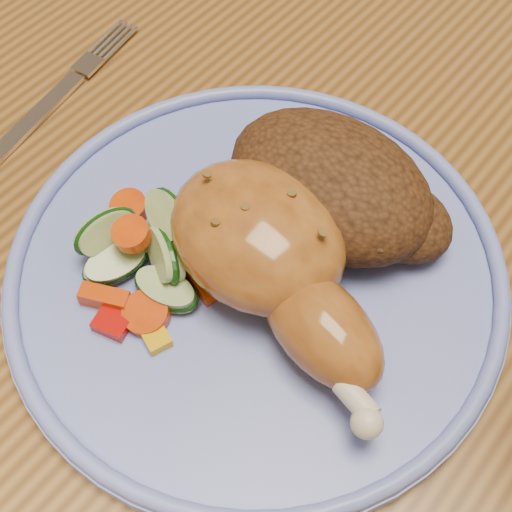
{
  "coord_description": "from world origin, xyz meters",
  "views": [
    {
      "loc": [
        0.09,
        -0.29,
        1.14
      ],
      "look_at": [
        -0.06,
        -0.11,
        0.78
      ],
      "focal_mm": 50.0,
      "sensor_mm": 36.0,
      "label": 1
    }
  ],
  "objects": [
    {
      "name": "vegetable_pile",
      "position": [
        -0.12,
        -0.16,
        0.77
      ],
      "size": [
        0.1,
        0.1,
        0.05
      ],
      "color": "#A50A05",
      "rests_on": "plate"
    },
    {
      "name": "plate",
      "position": [
        -0.06,
        -0.11,
        0.76
      ],
      "size": [
        0.31,
        0.31,
        0.01
      ],
      "primitive_type": "cylinder",
      "color": "#6A7ACC",
      "rests_on": "dining_table"
    },
    {
      "name": "fork",
      "position": [
        -0.27,
        -0.1,
        0.75
      ],
      "size": [
        0.04,
        0.16,
        0.0
      ],
      "color": "silver",
      "rests_on": "dining_table"
    },
    {
      "name": "chicken_leg",
      "position": [
        -0.05,
        -0.12,
        0.79
      ],
      "size": [
        0.18,
        0.11,
        0.06
      ],
      "color": "#A56022",
      "rests_on": "plate"
    },
    {
      "name": "ground",
      "position": [
        0.0,
        0.0,
        0.0
      ],
      "size": [
        4.0,
        4.0,
        0.0
      ],
      "primitive_type": "plane",
      "color": "#56381D",
      "rests_on": "ground"
    },
    {
      "name": "dining_table",
      "position": [
        0.0,
        0.0,
        0.67
      ],
      "size": [
        0.9,
        1.4,
        0.75
      ],
      "color": "brown",
      "rests_on": "ground"
    },
    {
      "name": "plate_rim",
      "position": [
        -0.06,
        -0.11,
        0.77
      ],
      "size": [
        0.31,
        0.31,
        0.01
      ],
      "primitive_type": "torus",
      "color": "#6A7ACC",
      "rests_on": "plate"
    },
    {
      "name": "rice_pilaf",
      "position": [
        -0.05,
        -0.05,
        0.79
      ],
      "size": [
        0.15,
        0.1,
        0.06
      ],
      "color": "#432610",
      "rests_on": "plate"
    }
  ]
}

